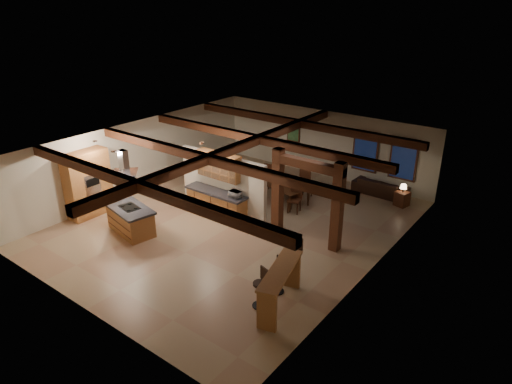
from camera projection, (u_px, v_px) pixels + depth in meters
ground at (236, 223)px, 16.00m from camera, size 12.00×12.00×0.00m
room_walls at (235, 176)px, 15.30m from camera, size 12.00×12.00×12.00m
ceiling_beams at (235, 148)px, 14.91m from camera, size 10.00×12.00×0.28m
timber_posts at (307, 190)px, 14.29m from camera, size 2.50×0.30×2.90m
partition_wall at (223, 184)px, 16.49m from camera, size 3.80×0.18×2.20m
pantry_cabinet at (88, 184)px, 16.21m from camera, size 0.67×1.60×2.40m
back_counter at (216, 203)px, 16.45m from camera, size 2.50×0.66×0.94m
upper_display_cabinet at (219, 166)px, 16.05m from camera, size 1.80×0.36×0.95m
range_hood at (126, 183)px, 14.73m from camera, size 1.10×1.10×1.40m
back_windows at (384, 155)px, 18.20m from camera, size 2.70×0.07×1.70m
framed_art at (293, 132)px, 20.51m from camera, size 0.65×0.05×0.85m
recessed_cans at (137, 145)px, 14.86m from camera, size 3.16×2.46×0.03m
kitchen_island at (131, 219)px, 15.25m from camera, size 2.04×1.35×0.93m
dining_table at (282, 193)px, 17.60m from camera, size 2.25×1.60×0.71m
sofa at (380, 187)px, 18.26m from camera, size 2.18×0.89×0.63m
microwave at (235, 194)px, 15.72m from camera, size 0.44×0.30×0.24m
bar_counter at (280, 282)px, 11.44m from camera, size 1.08×2.19×1.11m
side_table at (402, 199)px, 17.27m from camera, size 0.55×0.55×0.56m
table_lamp at (404, 187)px, 17.07m from camera, size 0.26×0.26×0.31m
bar_stool_a at (261, 288)px, 11.55m from camera, size 0.40×0.41×1.08m
bar_stool_b at (279, 275)px, 12.13m from camera, size 0.36×0.36×1.03m
bar_stool_c at (294, 258)px, 12.73m from camera, size 0.43×0.43×1.22m
dining_chairs at (282, 186)px, 17.49m from camera, size 2.33×2.33×1.26m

